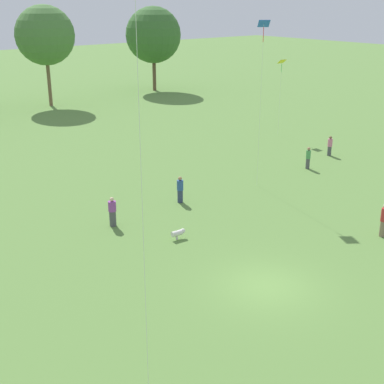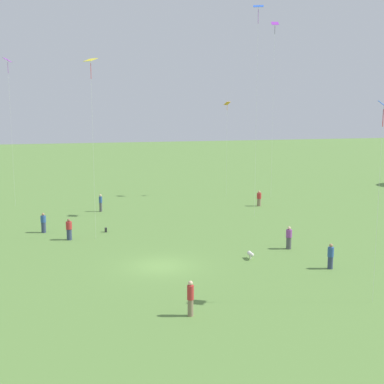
{
  "view_description": "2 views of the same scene",
  "coord_description": "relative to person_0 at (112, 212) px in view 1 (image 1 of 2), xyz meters",
  "views": [
    {
      "loc": [
        -15.62,
        -14.29,
        12.09
      ],
      "look_at": [
        -1.63,
        3.23,
        3.91
      ],
      "focal_mm": 50.0,
      "sensor_mm": 36.0,
      "label": 1
    },
    {
      "loc": [
        33.65,
        -6.55,
        10.57
      ],
      "look_at": [
        -0.64,
        2.3,
        4.8
      ],
      "focal_mm": 50.0,
      "sensor_mm": 36.0,
      "label": 2
    }
  ],
  "objects": [
    {
      "name": "kite_3",
      "position": [
        11.2,
        -0.19,
        9.15
      ],
      "size": [
        0.91,
        0.88,
        10.8
      ],
      "rotation": [
        0.0,
        0.0,
        1.73
      ],
      "color": "blue",
      "rests_on": "ground_plane"
    },
    {
      "name": "tree_3",
      "position": [
        12.56,
        35.42,
        7.21
      ],
      "size": [
        6.74,
        6.74,
        11.43
      ],
      "color": "brown",
      "rests_on": "ground_plane"
    },
    {
      "name": "person_5",
      "position": [
        5.19,
        0.56,
        -0.0
      ],
      "size": [
        0.57,
        0.57,
        1.69
      ],
      "rotation": [
        0.0,
        0.0,
        0.8
      ],
      "color": "#333D5B",
      "rests_on": "ground_plane"
    },
    {
      "name": "person_3",
      "position": [
        10.58,
        -10.24,
        0.11
      ],
      "size": [
        0.37,
        0.37,
        1.85
      ],
      "rotation": [
        0.0,
        0.0,
        4.79
      ],
      "color": "#847056",
      "rests_on": "ground_plane"
    },
    {
      "name": "person_2",
      "position": [
        16.92,
        0.17,
        -0.0
      ],
      "size": [
        0.49,
        0.49,
        1.65
      ],
      "rotation": [
        0.0,
        0.0,
        2.31
      ],
      "color": "#4C4C51",
      "rests_on": "ground_plane"
    },
    {
      "name": "dog_0",
      "position": [
        1.82,
        -3.68,
        -0.49
      ],
      "size": [
        0.82,
        0.33,
        0.52
      ],
      "rotation": [
        0.0,
        0.0,
        4.65
      ],
      "color": "silver",
      "rests_on": "ground_plane"
    },
    {
      "name": "kite_2",
      "position": [
        23.11,
        8.89,
        5.55
      ],
      "size": [
        0.74,
        0.65,
        6.89
      ],
      "rotation": [
        0.0,
        0.0,
        2.2
      ],
      "color": "yellow",
      "rests_on": "ground_plane"
    },
    {
      "name": "person_0",
      "position": [
        0.0,
        0.0,
        0.0
      ],
      "size": [
        0.59,
        0.59,
        1.7
      ],
      "rotation": [
        0.0,
        0.0,
        0.48
      ],
      "color": "#4C4C51",
      "rests_on": "ground_plane"
    },
    {
      "name": "tree_4",
      "position": [
        28.55,
        36.9,
        6.54
      ],
      "size": [
        7.4,
        7.4,
        11.09
      ],
      "color": "brown",
      "rests_on": "ground_plane"
    },
    {
      "name": "ground_plane",
      "position": [
        1.87,
        -10.05,
        -0.83
      ],
      "size": [
        240.0,
        240.0,
        0.0
      ],
      "primitive_type": "plane",
      "color": "#5B843D"
    },
    {
      "name": "person_8",
      "position": [
        21.07,
        1.39,
        -0.03
      ],
      "size": [
        0.43,
        0.43,
        1.61
      ],
      "rotation": [
        0.0,
        0.0,
        1.75
      ],
      "color": "#4C4C51",
      "rests_on": "ground_plane"
    }
  ]
}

